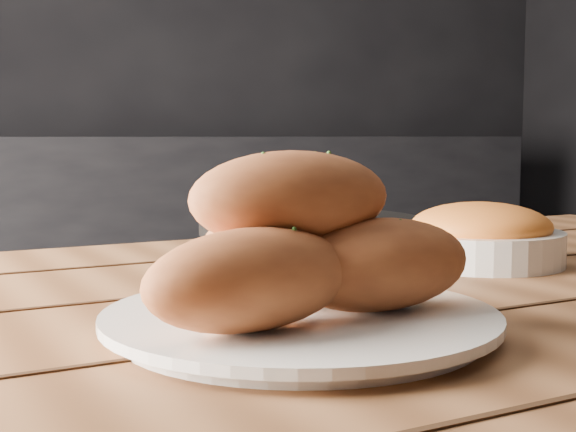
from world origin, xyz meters
The scene contains 7 objects.
back_wall centered at (0.00, 2.00, 1.35)m, with size 4.00×0.04×2.70m, color black.
counter centered at (0.00, 1.70, 0.45)m, with size 2.80×0.60×0.90m, color black.
table centered at (-0.62, -0.48, 0.66)m, with size 1.54×0.97×0.75m.
plate centered at (-0.78, -0.57, 0.76)m, with size 0.31×0.31×0.02m.
bread_rolls centered at (-0.78, -0.57, 0.82)m, with size 0.28×0.23×0.12m.
skillet centered at (-0.54, -0.19, 0.77)m, with size 0.42×0.30×0.05m.
bowl centered at (-0.42, -0.38, 0.78)m, with size 0.20×0.20×0.07m.
Camera 1 is at (-1.08, -1.10, 0.90)m, focal length 50.00 mm.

